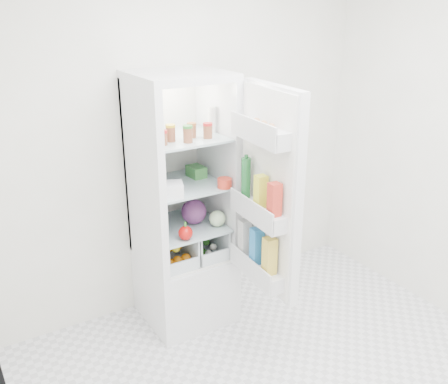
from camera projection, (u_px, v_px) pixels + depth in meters
room_walls at (332, 143)px, 2.36m from camera, size 3.02×3.02×2.61m
refrigerator at (181, 232)px, 3.58m from camera, size 0.60×0.60×1.80m
shelf_low at (185, 225)px, 3.51m from camera, size 0.49×0.53×0.01m
shelf_mid at (183, 184)px, 3.40m from camera, size 0.49×0.53×0.02m
shelf_top at (182, 137)px, 3.28m from camera, size 0.49×0.53×0.02m
crisper_left at (170, 246)px, 3.49m from camera, size 0.23×0.46×0.22m
crisper_right at (200, 238)px, 3.61m from camera, size 0.23×0.46×0.22m
condiment_jars at (184, 134)px, 3.15m from camera, size 0.38×0.16×0.08m
squeeze_bottle at (212, 120)px, 3.33m from camera, size 0.06×0.06×0.18m
tub_white at (172, 190)px, 3.15m from camera, size 0.18×0.18×0.09m
tin_red at (225, 183)px, 3.30m from camera, size 0.11×0.11×0.06m
tub_green at (196, 172)px, 3.50m from camera, size 0.10×0.14×0.08m
red_cabbage at (194, 212)px, 3.50m from camera, size 0.18×0.18×0.18m
bell_pepper at (186, 233)px, 3.27m from camera, size 0.10×0.10×0.10m
mushroom_bowl at (156, 219)px, 3.51m from camera, size 0.19×0.19×0.07m
salad_bag at (217, 218)px, 3.46m from camera, size 0.11×0.11×0.11m
citrus_pile at (171, 251)px, 3.49m from camera, size 0.20×0.31×0.16m
veg_pile at (201, 244)px, 3.63m from camera, size 0.16×0.30×0.10m
fridge_door at (267, 197)px, 3.06m from camera, size 0.21×0.60×1.30m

